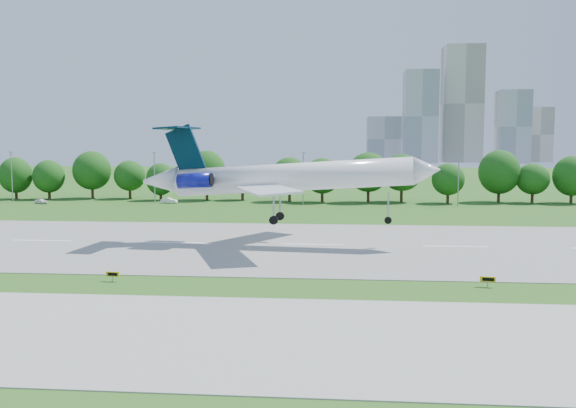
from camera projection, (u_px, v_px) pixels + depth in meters
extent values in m
plane|color=#225616|center=(111.00, 280.00, 67.87)|extent=(600.00, 600.00, 0.00)
cube|color=gray|center=(174.00, 243.00, 92.65)|extent=(400.00, 45.00, 0.08)
cube|color=#ADADA8|center=(28.00, 330.00, 50.03)|extent=(400.00, 23.00, 0.08)
cylinder|color=#382314|center=(14.00, 192.00, 164.21)|extent=(0.70, 0.70, 3.60)
sphere|color=#114310|center=(13.00, 174.00, 163.78)|extent=(8.40, 8.40, 8.40)
cylinder|color=#382314|center=(167.00, 193.00, 160.67)|extent=(0.70, 0.70, 3.60)
sphere|color=#114310|center=(166.00, 175.00, 160.23)|extent=(8.40, 8.40, 8.40)
cylinder|color=#382314|center=(326.00, 194.00, 157.12)|extent=(0.70, 0.70, 3.60)
sphere|color=#114310|center=(326.00, 176.00, 156.69)|extent=(8.40, 8.40, 8.40)
cylinder|color=#382314|center=(493.00, 195.00, 153.57)|extent=(0.70, 0.70, 3.60)
sphere|color=#114310|center=(494.00, 177.00, 153.14)|extent=(8.40, 8.40, 8.40)
cylinder|color=gray|center=(12.00, 178.00, 153.45)|extent=(0.24, 0.24, 12.00)
cube|color=gray|center=(11.00, 152.00, 152.85)|extent=(0.90, 0.25, 0.18)
cylinder|color=gray|center=(155.00, 178.00, 150.34)|extent=(0.24, 0.24, 12.00)
cube|color=gray|center=(154.00, 152.00, 149.74)|extent=(0.90, 0.25, 0.18)
cylinder|color=gray|center=(303.00, 179.00, 147.24)|extent=(0.24, 0.24, 12.00)
cube|color=gray|center=(303.00, 152.00, 146.64)|extent=(0.90, 0.25, 0.18)
cylinder|color=gray|center=(458.00, 180.00, 144.13)|extent=(0.24, 0.24, 12.00)
cube|color=gray|center=(459.00, 153.00, 143.53)|extent=(0.90, 0.25, 0.18)
cube|color=#B2B2B7|center=(420.00, 117.00, 434.85)|extent=(22.00, 22.00, 62.00)
cube|color=beige|center=(462.00, 105.00, 446.18)|extent=(26.00, 26.00, 80.00)
cube|color=#B2B2B7|center=(512.00, 127.00, 425.26)|extent=(20.00, 20.00, 48.00)
cube|color=beige|center=(537.00, 135.00, 448.49)|extent=(18.00, 18.00, 38.00)
cube|color=#B2B2B7|center=(384.00, 139.00, 463.14)|extent=(24.00, 24.00, 32.00)
cylinder|color=white|center=(292.00, 177.00, 90.18)|extent=(33.89, 6.58, 5.91)
cone|color=white|center=(427.00, 170.00, 86.97)|extent=(4.10, 4.20, 4.12)
cone|color=white|center=(161.00, 181.00, 93.51)|extent=(5.88, 4.34, 4.22)
cube|color=white|center=(267.00, 190.00, 82.97)|extent=(10.31, 15.56, 0.61)
cube|color=white|center=(288.00, 182.00, 98.31)|extent=(12.03, 15.39, 0.61)
cube|color=#042030|center=(186.00, 150.00, 92.44)|extent=(6.01, 1.03, 7.63)
cube|color=#042030|center=(178.00, 128.00, 92.31)|extent=(4.42, 10.86, 0.46)
cylinder|color=navy|center=(195.00, 181.00, 89.62)|extent=(4.96, 2.50, 2.40)
cylinder|color=navy|center=(207.00, 178.00, 95.32)|extent=(4.96, 2.50, 2.40)
cylinder|color=gray|center=(388.00, 206.00, 88.32)|extent=(0.22, 0.22, 3.91)
cylinder|color=black|center=(388.00, 220.00, 88.51)|extent=(1.03, 0.41, 1.01)
cylinder|color=gray|center=(274.00, 206.00, 88.53)|extent=(0.27, 0.27, 3.91)
cylinder|color=black|center=(274.00, 220.00, 88.72)|extent=(1.26, 0.60, 1.23)
cylinder|color=gray|center=(280.00, 203.00, 93.35)|extent=(0.27, 0.27, 3.91)
cylinder|color=black|center=(280.00, 216.00, 93.54)|extent=(1.26, 0.60, 1.23)
cube|color=gray|center=(113.00, 278.00, 67.35)|extent=(0.10, 0.10, 0.64)
cube|color=#E7B40C|center=(113.00, 274.00, 67.30)|extent=(1.48, 0.32, 0.51)
cube|color=black|center=(112.00, 274.00, 67.20)|extent=(1.10, 0.13, 0.32)
cube|color=gray|center=(488.00, 284.00, 64.72)|extent=(0.11, 0.11, 0.67)
cube|color=#E7B40C|center=(488.00, 279.00, 64.67)|extent=(1.54, 0.45, 0.53)
cube|color=black|center=(488.00, 279.00, 64.57)|extent=(1.13, 0.23, 0.34)
imported|color=white|center=(169.00, 201.00, 151.97)|extent=(4.05, 1.89, 1.28)
imported|color=white|center=(41.00, 201.00, 150.91)|extent=(3.78, 2.95, 1.20)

